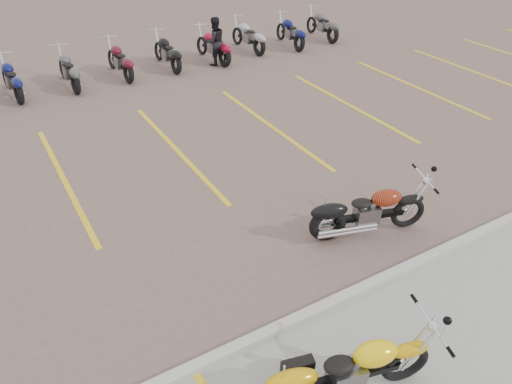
# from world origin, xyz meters

# --- Properties ---
(ground) EXTENTS (100.00, 100.00, 0.00)m
(ground) POSITION_xyz_m (0.00, 0.00, 0.00)
(ground) COLOR #705A50
(ground) RESTS_ON ground
(curb) EXTENTS (60.00, 0.18, 0.12)m
(curb) POSITION_xyz_m (0.00, -2.00, 0.06)
(curb) COLOR #ADAAA3
(curb) RESTS_ON ground
(parking_stripes) EXTENTS (38.00, 5.50, 0.01)m
(parking_stripes) POSITION_xyz_m (0.00, 4.00, 0.00)
(parking_stripes) COLOR gold
(parking_stripes) RESTS_ON ground
(yellow_cruiser) EXTENTS (2.29, 0.70, 0.96)m
(yellow_cruiser) POSITION_xyz_m (-0.79, -3.33, 0.48)
(yellow_cruiser) COLOR black
(yellow_cruiser) RESTS_ON ground
(flame_cruiser) EXTENTS (2.23, 0.82, 0.94)m
(flame_cruiser) POSITION_xyz_m (1.74, -0.82, 0.47)
(flame_cruiser) COLOR black
(flame_cruiser) RESTS_ON ground
(person_b) EXTENTS (0.80, 0.62, 1.62)m
(person_b) POSITION_xyz_m (3.63, 9.12, 0.81)
(person_b) COLOR black
(person_b) RESTS_ON ground
(bg_bike_row) EXTENTS (17.17, 2.01, 1.10)m
(bg_bike_row) POSITION_xyz_m (0.41, 9.80, 0.55)
(bg_bike_row) COLOR black
(bg_bike_row) RESTS_ON ground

